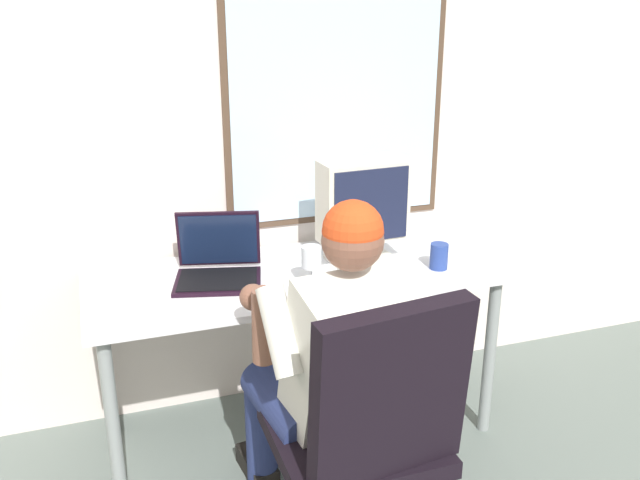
# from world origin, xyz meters

# --- Properties ---
(wall_rear) EXTENTS (5.63, 0.08, 2.57)m
(wall_rear) POSITION_xyz_m (0.01, 2.43, 1.29)
(wall_rear) COLOR silver
(wall_rear) RESTS_ON ground
(desk) EXTENTS (1.68, 0.66, 0.75)m
(desk) POSITION_xyz_m (0.01, 2.04, 0.67)
(desk) COLOR gray
(desk) RESTS_ON ground
(office_chair) EXTENTS (0.56, 0.57, 1.02)m
(office_chair) POSITION_xyz_m (-0.01, 1.21, 0.57)
(office_chair) COLOR black
(office_chair) RESTS_ON ground
(person_seated) EXTENTS (0.57, 0.80, 1.25)m
(person_seated) POSITION_xyz_m (-0.04, 1.47, 0.66)
(person_seated) COLOR navy
(person_seated) RESTS_ON ground
(crt_monitor) EXTENTS (0.37, 0.23, 0.44)m
(crt_monitor) POSITION_xyz_m (0.30, 2.07, 1.00)
(crt_monitor) COLOR beige
(crt_monitor) RESTS_ON desk
(laptop) EXTENTS (0.40, 0.37, 0.25)m
(laptop) POSITION_xyz_m (-0.30, 2.09, 0.82)
(laptop) COLOR black
(laptop) RESTS_ON desk
(wine_glass) EXTENTS (0.08, 0.08, 0.16)m
(wine_glass) POSITION_xyz_m (0.02, 1.89, 0.86)
(wine_glass) COLOR silver
(wine_glass) RESTS_ON desk
(coffee_mug) EXTENTS (0.07, 0.07, 0.11)m
(coffee_mug) POSITION_xyz_m (0.57, 1.89, 0.80)
(coffee_mug) COLOR navy
(coffee_mug) RESTS_ON desk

